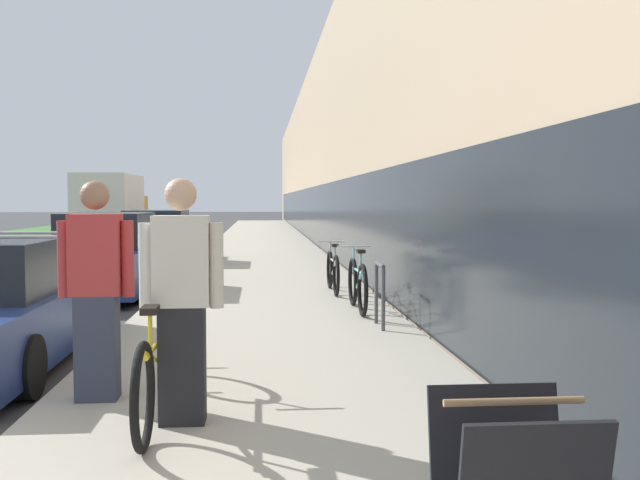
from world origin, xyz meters
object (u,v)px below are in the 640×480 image
cruiser_bike_nearest (357,284)px  tandem_bicycle (162,361)px  cruiser_bike_middle (333,271)px  vintage_roadster_curbside (108,258)px  parked_sedan_far (157,241)px  bike_rack_hoop (380,288)px  person_rider (182,301)px  person_bystander (96,290)px  moving_truck (112,206)px

cruiser_bike_nearest → tandem_bicycle: bearing=-114.4°
cruiser_bike_middle → vintage_roadster_curbside: vintage_roadster_curbside is taller
cruiser_bike_nearest → parked_sedan_far: size_ratio=0.43×
bike_rack_hoop → vintage_roadster_curbside: (-4.48, 4.74, 0.05)m
tandem_bicycle → parked_sedan_far: size_ratio=0.62×
person_rider → parked_sedan_far: size_ratio=0.43×
person_rider → cruiser_bike_nearest: person_rider is taller
person_bystander → vintage_roadster_curbside: 8.08m
person_bystander → cruiser_bike_middle: person_bystander is taller
cruiser_bike_nearest → vintage_roadster_curbside: bearing=142.4°
tandem_bicycle → bike_rack_hoop: (2.34, 3.54, 0.12)m
person_bystander → vintage_roadster_curbside: person_bystander is taller
parked_sedan_far → cruiser_bike_middle: bearing=-59.3°
person_rider → vintage_roadster_curbside: bearing=105.2°
tandem_bicycle → parked_sedan_far: 14.18m
tandem_bicycle → parked_sedan_far: parked_sedan_far is taller
person_bystander → parked_sedan_far: bearing=96.0°
cruiser_bike_nearest → cruiser_bike_middle: cruiser_bike_nearest is taller
person_bystander → bike_rack_hoop: (2.92, 3.18, -0.40)m
bike_rack_hoop → cruiser_bike_middle: cruiser_bike_middle is taller
cruiser_bike_nearest → person_bystander: bearing=-121.7°
tandem_bicycle → vintage_roadster_curbside: vintage_roadster_curbside is taller
person_rider → cruiser_bike_middle: bearing=75.7°
vintage_roadster_curbside → cruiser_bike_nearest: bearing=-37.6°
cruiser_bike_nearest → parked_sedan_far: 10.07m
person_rider → person_bystander: bearing=138.4°
cruiser_bike_middle → moving_truck: (-8.46, 22.38, 1.00)m
cruiser_bike_middle → moving_truck: size_ratio=0.26×
cruiser_bike_nearest → bike_rack_hoop: bearing=-85.6°
person_rider → parked_sedan_far: bearing=98.8°
tandem_bicycle → vintage_roadster_curbside: (-2.15, 8.28, 0.17)m
person_bystander → bike_rack_hoop: size_ratio=2.16×
parked_sedan_far → moving_truck: bearing=105.7°
bike_rack_hoop → parked_sedan_far: (-4.37, 10.50, 0.04)m
moving_truck → parked_sedan_far: bearing=-74.3°
cruiser_bike_middle → person_rider: bearing=-104.3°
person_rider → vintage_roadster_curbside: (-2.34, 8.61, -0.36)m
vintage_roadster_curbside → parked_sedan_far: size_ratio=1.03×
parked_sedan_far → bike_rack_hoop: bearing=-67.4°
tandem_bicycle → person_bystander: person_bystander is taller
tandem_bicycle → cruiser_bike_middle: (2.08, 7.11, -0.01)m
person_bystander → moving_truck: 29.71m
person_rider → bike_rack_hoop: bearing=61.0°
person_bystander → vintage_roadster_curbside: bearing=101.2°
person_rider → vintage_roadster_curbside: person_rider is taller
tandem_bicycle → person_rider: 0.65m
tandem_bicycle → person_rider: (0.19, -0.33, 0.53)m
person_rider → moving_truck: bearing=102.4°
bike_rack_hoop → cruiser_bike_nearest: cruiser_bike_nearest is taller
cruiser_bike_nearest → parked_sedan_far: parked_sedan_far is taller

